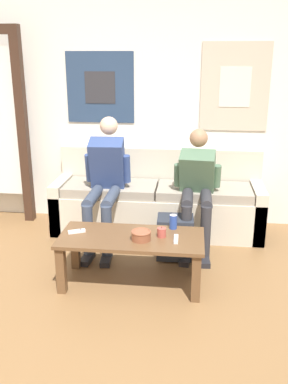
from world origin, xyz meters
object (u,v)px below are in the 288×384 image
(couch, at_px, (158,203))
(game_controller_near_left, at_px, (77,231))
(ceramic_bowl, at_px, (141,235))
(game_controller_near_right, at_px, (176,239))
(person_seated_adult, at_px, (105,177))
(backpack, at_px, (175,238))
(pillar_candle, at_px, (162,232))
(person_seated_teen, at_px, (197,185))
(drink_can_blue, at_px, (173,222))
(coffee_table, at_px, (131,245))

(couch, height_order, game_controller_near_left, couch)
(ceramic_bowl, xyz_separation_m, game_controller_near_right, (0.28, 0.02, -0.03))
(person_seated_adult, xyz_separation_m, backpack, (0.72, -0.30, -0.49))
(pillar_candle, xyz_separation_m, game_controller_near_right, (0.12, -0.06, -0.03))
(pillar_candle, bearing_deg, backpack, 79.94)
(person_seated_adult, height_order, game_controller_near_left, person_seated_adult)
(backpack, bearing_deg, game_controller_near_left, -147.44)
(game_controller_near_left, bearing_deg, game_controller_near_right, -4.02)
(ceramic_bowl, distance_m, game_controller_near_right, 0.28)
(pillar_candle, xyz_separation_m, game_controller_near_left, (-0.71, -0.00, -0.03))
(backpack, height_order, ceramic_bowl, ceramic_bowl)
(person_seated_adult, xyz_separation_m, pillar_candle, (0.63, -0.81, -0.21))
(couch, height_order, pillar_candle, couch)
(couch, distance_m, person_seated_adult, 0.72)
(person_seated_teen, xyz_separation_m, game_controller_near_left, (-1.00, -0.82, -0.19))
(game_controller_near_left, bearing_deg, person_seated_adult, 84.15)
(game_controller_near_left, bearing_deg, person_seated_teen, 39.41)
(couch, xyz_separation_m, pillar_candle, (0.13, -1.17, 0.16))
(backpack, distance_m, drink_can_blue, 0.45)
(coffee_table, bearing_deg, person_seated_adult, 114.57)
(coffee_table, bearing_deg, game_controller_near_left, 177.32)
(coffee_table, xyz_separation_m, game_controller_near_left, (-0.46, 0.02, 0.09))
(pillar_candle, height_order, drink_can_blue, drink_can_blue)
(backpack, xyz_separation_m, drink_can_blue, (-0.01, -0.33, 0.30))
(backpack, bearing_deg, person_seated_adult, 157.62)
(person_seated_adult, bearing_deg, pillar_candle, -52.13)
(couch, xyz_separation_m, ceramic_bowl, (-0.03, -1.25, 0.17))
(person_seated_adult, bearing_deg, person_seated_teen, 0.51)
(person_seated_adult, distance_m, game_controller_near_right, 1.18)
(couch, bearing_deg, game_controller_near_left, -116.44)
(couch, relative_size, coffee_table, 1.87)
(ceramic_bowl, bearing_deg, drink_can_blue, 47.37)
(person_seated_teen, height_order, drink_can_blue, person_seated_teen)
(person_seated_teen, height_order, game_controller_near_left, person_seated_teen)
(game_controller_near_left, distance_m, game_controller_near_right, 0.84)
(person_seated_adult, height_order, pillar_candle, person_seated_adult)
(pillar_candle, xyz_separation_m, drink_can_blue, (0.09, 0.18, 0.02))
(drink_can_blue, bearing_deg, game_controller_near_left, -166.98)
(game_controller_near_left, bearing_deg, drink_can_blue, 13.02)
(person_seated_teen, bearing_deg, backpack, -122.20)
(pillar_candle, height_order, game_controller_near_left, pillar_candle)
(person_seated_teen, distance_m, pillar_candle, 0.88)
(coffee_table, height_order, ceramic_bowl, ceramic_bowl)
(person_seated_adult, distance_m, drink_can_blue, 0.97)
(couch, relative_size, person_seated_adult, 1.78)
(backpack, bearing_deg, person_seated_teen, 57.80)
(coffee_table, height_order, backpack, coffee_table)
(game_controller_near_left, height_order, game_controller_near_right, same)
(person_seated_adult, relative_size, person_seated_teen, 1.09)
(backpack, height_order, drink_can_blue, drink_can_blue)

